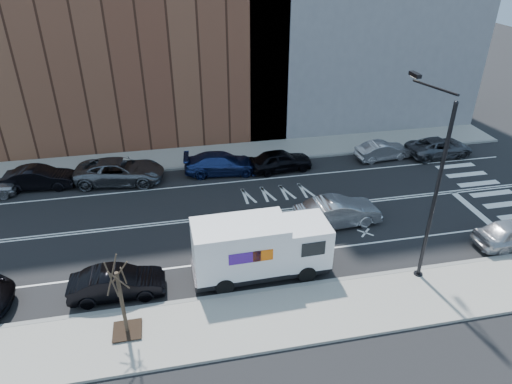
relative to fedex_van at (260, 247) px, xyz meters
name	(u,v)px	position (x,y,z in m)	size (l,w,h in m)	color
ground	(251,214)	(0.67, 5.60, -1.62)	(120.00, 120.00, 0.00)	black
sidewalk_near	(289,316)	(0.67, -3.20, -1.55)	(44.00, 3.60, 0.15)	gray
sidewalk_far	(230,154)	(0.67, 14.40, -1.55)	(44.00, 3.60, 0.15)	gray
curb_near	(279,289)	(0.67, -1.40, -1.54)	(44.00, 0.25, 0.17)	gray
curb_far	(233,164)	(0.67, 12.60, -1.54)	(44.00, 0.25, 0.17)	gray
crosswalk	(485,188)	(16.67, 5.60, -1.62)	(3.00, 14.00, 0.01)	white
road_markings	(251,214)	(0.67, 5.60, -1.62)	(40.00, 8.60, 0.01)	white
streetlight	(432,182)	(7.67, -1.31, 3.46)	(0.44, 4.02, 9.34)	black
street_tree	(123,309)	(-6.33, -2.80, -0.17)	(1.20, 1.20, 3.75)	black
fedex_van	(260,247)	(0.00, 0.00, 0.00)	(6.81, 2.53, 3.09)	black
far_parked_b	(39,178)	(-12.55, 11.69, -0.88)	(1.58, 4.52, 1.49)	black
far_parked_c	(120,171)	(-7.32, 11.47, -0.80)	(2.72, 5.91, 1.64)	#53565C
far_parked_d	(221,163)	(-0.36, 11.43, -0.86)	(2.12, 5.23, 1.52)	navy
far_parked_e	(281,160)	(3.87, 11.05, -0.85)	(1.81, 4.51, 1.54)	black
far_parked_f	(383,151)	(11.87, 11.33, -0.94)	(1.44, 4.13, 1.36)	#98989C
far_parked_g	(439,147)	(16.38, 11.01, -0.92)	(2.33, 5.06, 1.41)	#46484D
driving_sedan	(338,212)	(5.37, 3.50, -0.79)	(1.75, 5.01, 1.65)	#A2A3A7
near_parked_rear_a	(117,283)	(-6.83, -0.22, -0.90)	(1.52, 4.36, 1.44)	black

